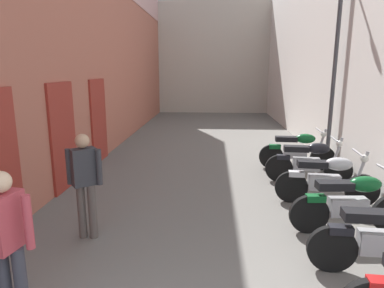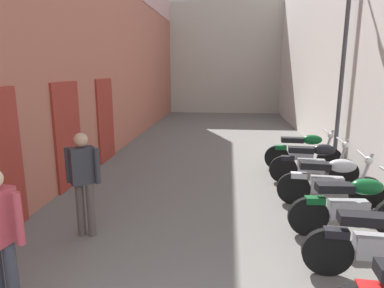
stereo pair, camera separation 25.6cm
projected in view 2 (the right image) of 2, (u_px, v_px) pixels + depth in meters
ground_plane at (216, 169)px, 8.53m from camera, size 34.40×34.40×0.00m
building_right at (340, 28)px, 9.35m from camera, size 0.45×18.40×7.14m
building_far_end at (225, 59)px, 19.71m from camera, size 9.12×2.00×6.07m
motorcycle_third at (353, 205)px, 5.01m from camera, size 1.85×0.58×1.04m
motorcycle_fourth at (331, 180)px, 6.10m from camera, size 1.85×0.58×1.04m
motorcycle_fifth at (314, 162)px, 7.28m from camera, size 1.85×0.58×1.04m
motorcycle_sixth at (304, 151)px, 8.31m from camera, size 1.85×0.58×1.04m
pedestrian_mid_alley at (83, 177)px, 4.95m from camera, size 0.52×0.36×1.57m
street_lamp at (340, 56)px, 7.93m from camera, size 0.79×0.18×4.72m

